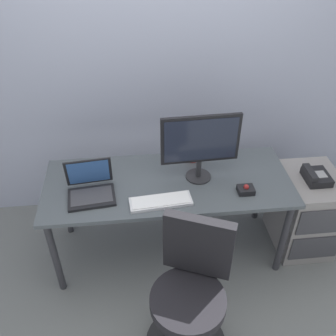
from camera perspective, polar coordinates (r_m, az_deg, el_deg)
The scene contains 11 objects.
ground_plane at distance 3.15m, azimuth 0.00°, elevation -12.09°, with size 8.00×8.00×0.00m, color slate.
back_wall at distance 2.91m, azimuth -1.52°, elevation 17.45°, with size 6.00×0.10×2.80m, color #9CA1B8.
desk at distance 2.69m, azimuth 0.00°, elevation -3.24°, with size 1.74×0.69×0.71m.
file_cabinet at distance 3.16m, azimuth 20.07°, elevation -6.16°, with size 0.42×0.53×0.66m.
desk_phone at distance 2.92m, azimuth 21.53°, elevation -1.18°, with size 0.17×0.20×0.09m.
office_chair at distance 2.34m, azimuth 3.39°, elevation -19.07°, with size 0.53×0.55×0.96m.
monitor_main at distance 2.52m, azimuth 4.94°, elevation 3.82°, with size 0.54×0.18×0.50m.
keyboard at distance 2.47m, azimuth -1.11°, elevation -5.09°, with size 0.42×0.17×0.03m.
laptop at distance 2.56m, azimuth -11.68°, elevation -2.96°, with size 0.34×0.29×0.24m.
trackball_mouse at distance 2.60m, azimuth 11.74°, elevation -3.22°, with size 0.11×0.09×0.07m.
coffee_mug at distance 2.83m, azimuth 3.79°, elevation 2.01°, with size 0.10×0.09×0.09m.
Camera 1 is at (-0.22, -2.03, 2.39)m, focal length 40.14 mm.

